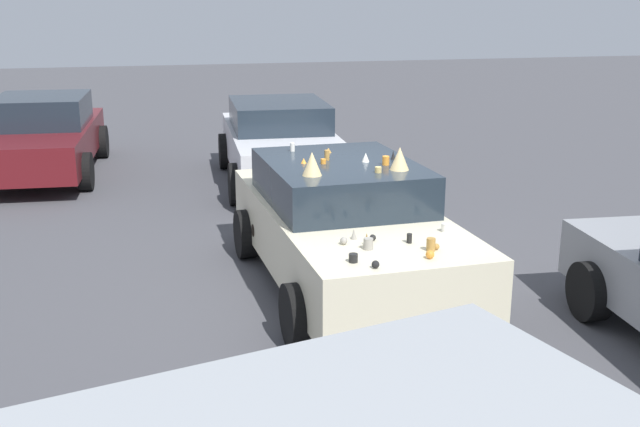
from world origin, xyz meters
name	(u,v)px	position (x,y,z in m)	size (l,w,h in m)	color
ground_plane	(345,287)	(0.00, 0.00, 0.00)	(60.00, 60.00, 0.00)	#47474C
art_car_decorated	(345,225)	(0.05, 0.00, 0.73)	(4.37, 2.15, 1.68)	beige
parked_sedan_row_back_far	(280,142)	(5.23, -0.25, 0.73)	(4.49, 2.22, 1.43)	silver
parked_sedan_far_right	(43,136)	(6.93, 3.91, 0.72)	(4.67, 2.25, 1.45)	#5B1419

